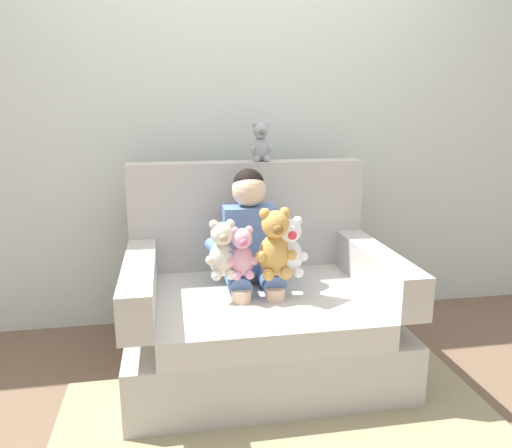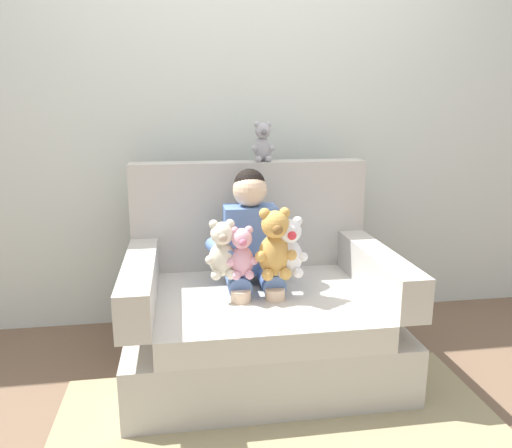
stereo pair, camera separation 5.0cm
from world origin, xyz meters
name	(u,v)px [view 2 (the right image)]	position (x,y,z in m)	size (l,w,h in m)	color
ground_plane	(261,366)	(0.00, 0.00, 0.00)	(8.00, 8.00, 0.00)	brown
back_wall	(242,103)	(0.00, 0.70, 1.30)	(6.00, 0.10, 2.60)	silver
armchair	(259,307)	(0.00, 0.06, 0.30)	(1.27, 0.96, 0.99)	#BCB7AD
seated_child	(252,245)	(-0.03, 0.08, 0.62)	(0.45, 0.39, 0.82)	#597AB7
plush_cream	(222,250)	(-0.19, -0.07, 0.64)	(0.16, 0.13, 0.27)	silver
plush_honey	(275,245)	(0.05, -0.10, 0.67)	(0.19, 0.16, 0.33)	gold
plush_pink	(242,254)	(-0.10, -0.08, 0.63)	(0.14, 0.12, 0.24)	#EAA8BC
plush_white	(289,248)	(0.12, -0.09, 0.64)	(0.17, 0.14, 0.28)	white
plush_grey_on_backrest	(263,143)	(0.07, 0.40, 1.09)	(0.13, 0.10, 0.21)	#9E9EA3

